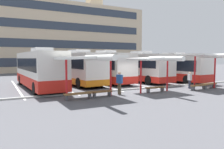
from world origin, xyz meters
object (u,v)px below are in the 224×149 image
waiting_shelter_0 (91,58)px  bench_4 (210,85)px  coach_bus_1 (74,68)px  coach_bus_2 (100,67)px  bench_2 (155,88)px  bench_3 (199,86)px  bench_1 (102,92)px  waiting_shelter_1 (157,59)px  waiting_passenger_0 (190,79)px  coach_bus_3 (133,67)px  waiting_passenger_1 (119,81)px  coach_bus_0 (39,70)px  coach_bus_4 (164,68)px  waiting_shelter_2 (208,57)px  bench_0 (78,94)px

waiting_shelter_0 → bench_4: waiting_shelter_0 is taller
coach_bus_1 → coach_bus_2: coach_bus_2 is taller
bench_2 → bench_3: bearing=-8.8°
bench_1 → bench_2: (4.81, -0.12, 0.01)m
coach_bus_2 → waiting_shelter_1: coach_bus_2 is taller
bench_1 → waiting_passenger_0: 9.07m
coach_bus_1 → bench_2: bearing=-66.7°
coach_bus_3 → waiting_passenger_1: size_ratio=6.60×
coach_bus_1 → waiting_shelter_0: bearing=-100.9°
coach_bus_0 → waiting_shelter_1: size_ratio=2.45×
coach_bus_4 → bench_2: coach_bus_4 is taller
coach_bus_4 → waiting_shelter_2: bearing=-104.0°
coach_bus_1 → bench_0: 9.56m
waiting_shelter_0 → bench_3: size_ratio=2.77×
coach_bus_0 → bench_0: coach_bus_0 is taller
bench_0 → bench_2: size_ratio=1.15×
waiting_shelter_0 → bench_3: 10.37m
waiting_shelter_2 → bench_3: (-0.90, 0.16, -2.60)m
coach_bus_2 → waiting_shelter_2: 12.04m
waiting_shelter_1 → bench_1: bearing=177.0°
waiting_passenger_1 → bench_3: bearing=-8.9°
bench_4 → waiting_passenger_1: size_ratio=0.94×
bench_3 → waiting_passenger_0: bearing=96.1°
coach_bus_1 → coach_bus_3: coach_bus_1 is taller
bench_4 → waiting_passenger_1: bearing=174.5°
waiting_passenger_0 → coach_bus_2: bearing=117.0°
waiting_shelter_2 → bench_1: bearing=174.6°
bench_2 → bench_3: same height
waiting_passenger_1 → bench_1: bearing=-167.5°
coach_bus_1 → bench_3: coach_bus_1 is taller
coach_bus_1 → bench_3: bearing=-49.8°
coach_bus_2 → waiting_shelter_1: 9.86m
bench_2 → bench_3: (4.35, -0.68, 0.00)m
coach_bus_2 → bench_0: bearing=-122.3°
coach_bus_4 → waiting_shelter_2: size_ratio=2.84×
coach_bus_3 → waiting_passenger_0: bearing=-84.5°
coach_bus_4 → waiting_shelter_1: 10.38m
waiting_shelter_1 → waiting_shelter_0: bearing=179.4°
coach_bus_1 → waiting_shelter_0: 9.44m
waiting_passenger_1 → waiting_shelter_1: bearing=-11.4°
coach_bus_0 → bench_4: bearing=-27.9°
coach_bus_0 → waiting_shelter_0: coach_bus_0 is taller
waiting_shelter_1 → bench_4: 6.60m
coach_bus_3 → waiting_shelter_2: bearing=-79.1°
waiting_shelter_2 → waiting_passenger_1: size_ratio=2.48×
waiting_shelter_1 → waiting_shelter_2: size_ratio=1.02×
coach_bus_0 → bench_1: coach_bus_0 is taller
coach_bus_0 → waiting_shelter_2: coach_bus_0 is taller
waiting_shelter_0 → waiting_shelter_2: bearing=-3.9°
bench_0 → bench_4: 12.76m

